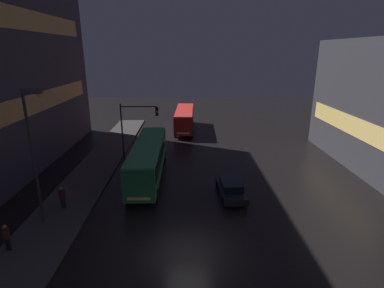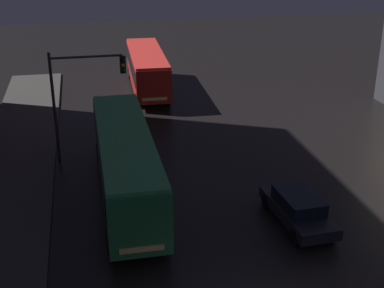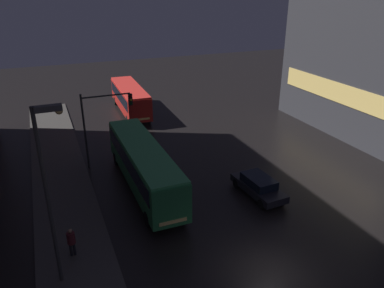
# 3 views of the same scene
# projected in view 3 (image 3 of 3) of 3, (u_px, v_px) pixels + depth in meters

# --- Properties ---
(ground_plane) EXTENTS (120.00, 120.00, 0.00)m
(ground_plane) POSITION_uv_depth(u_px,v_px,m) (271.00, 274.00, 18.83)
(ground_plane) COLOR black
(sidewalk_left) EXTENTS (4.00, 48.00, 0.15)m
(sidewalk_left) POSITION_uv_depth(u_px,v_px,m) (67.00, 209.00, 24.16)
(sidewalk_left) COLOR #3D3A38
(sidewalk_left) RESTS_ON ground
(building_right_block) EXTENTS (10.07, 17.08, 12.29)m
(building_right_block) POSITION_uv_depth(u_px,v_px,m) (380.00, 68.00, 35.62)
(building_right_block) COLOR #2D2D33
(building_right_block) RESTS_ON ground
(bus_near) EXTENTS (2.46, 12.04, 3.24)m
(bus_near) POSITION_uv_depth(u_px,v_px,m) (144.00, 163.00, 26.03)
(bus_near) COLOR #236B38
(bus_near) RESTS_ON ground
(bus_far) EXTENTS (2.81, 10.51, 3.07)m
(bus_far) POSITION_uv_depth(u_px,v_px,m) (130.00, 97.00, 41.72)
(bus_far) COLOR #AD1E19
(bus_far) RESTS_ON ground
(car_taxi) EXTENTS (2.04, 4.55, 1.38)m
(car_taxi) POSITION_uv_depth(u_px,v_px,m) (258.00, 186.00, 25.65)
(car_taxi) COLOR black
(car_taxi) RESTS_ON ground
(pedestrian_mid) EXTENTS (0.57, 0.57, 1.64)m
(pedestrian_mid) POSITION_uv_depth(u_px,v_px,m) (71.00, 240.00, 19.53)
(pedestrian_mid) COLOR black
(pedestrian_mid) RESTS_ON sidewalk_left
(traffic_light_main) EXTENTS (3.92, 0.35, 6.00)m
(traffic_light_main) POSITION_uv_depth(u_px,v_px,m) (102.00, 116.00, 28.66)
(traffic_light_main) COLOR #2D2D2D
(traffic_light_main) RESTS_ON ground
(street_lamp_sidewalk) EXTENTS (1.25, 0.36, 8.82)m
(street_lamp_sidewalk) POSITION_uv_depth(u_px,v_px,m) (49.00, 175.00, 16.11)
(street_lamp_sidewalk) COLOR #2D2D2D
(street_lamp_sidewalk) RESTS_ON sidewalk_left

